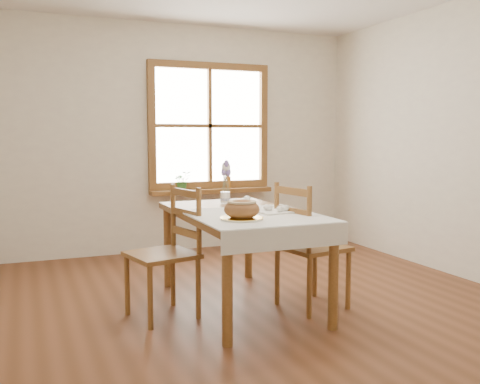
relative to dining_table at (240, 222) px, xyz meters
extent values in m
plane|color=brown|center=(0.00, -0.30, -0.66)|extent=(5.00, 5.00, 0.00)
cube|color=beige|center=(0.00, 2.20, 0.64)|extent=(4.50, 0.10, 2.60)
cube|color=brown|center=(0.50, 2.16, 1.48)|extent=(1.46, 0.08, 0.08)
cube|color=brown|center=(0.50, 2.16, 0.10)|extent=(1.46, 0.08, 0.08)
cube|color=brown|center=(-0.19, 2.16, 0.79)|extent=(0.08, 0.08, 1.30)
cube|color=brown|center=(1.19, 2.16, 0.79)|extent=(0.08, 0.08, 1.30)
cube|color=brown|center=(0.50, 2.16, 0.79)|extent=(0.04, 0.06, 1.30)
cube|color=brown|center=(0.50, 2.16, 0.79)|extent=(1.30, 0.06, 0.04)
cube|color=white|center=(0.50, 2.19, 0.79)|extent=(1.30, 0.01, 1.30)
cube|color=brown|center=(0.50, 2.10, 0.03)|extent=(1.46, 0.20, 0.05)
cube|color=brown|center=(0.00, 0.00, 0.06)|extent=(0.90, 1.60, 0.05)
cylinder|color=brown|center=(-0.39, -0.74, -0.31)|extent=(0.07, 0.07, 0.70)
cylinder|color=brown|center=(0.39, -0.74, -0.31)|extent=(0.07, 0.07, 0.70)
cylinder|color=brown|center=(-0.39, 0.74, -0.31)|extent=(0.07, 0.07, 0.70)
cylinder|color=brown|center=(0.39, 0.74, -0.31)|extent=(0.07, 0.07, 0.70)
cube|color=silver|center=(0.00, -0.30, 0.09)|extent=(0.91, 0.99, 0.01)
cylinder|color=white|center=(-0.17, -0.46, 0.10)|extent=(0.33, 0.33, 0.02)
ellipsoid|color=olive|center=(-0.17, -0.46, 0.18)|extent=(0.25, 0.25, 0.14)
cube|color=silver|center=(0.19, -0.23, 0.10)|extent=(0.29, 0.25, 0.01)
cylinder|color=white|center=(0.02, -0.02, 0.14)|extent=(0.06, 0.06, 0.09)
cylinder|color=white|center=(0.08, 0.06, 0.15)|extent=(0.07, 0.07, 0.10)
cylinder|color=white|center=(0.06, 0.49, 0.13)|extent=(0.11, 0.11, 0.09)
imported|color=#31712D|center=(0.14, 2.10, 0.13)|extent=(0.20, 0.22, 0.17)
cylinder|color=#AA681F|center=(0.71, 2.10, 0.13)|extent=(0.07, 0.07, 0.15)
camera|label=1|loc=(-1.56, -3.81, 0.67)|focal=40.00mm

